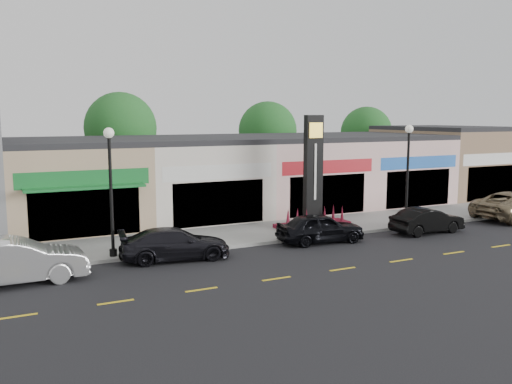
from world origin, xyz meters
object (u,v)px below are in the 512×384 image
Objects in this scene: lamp_west_near at (111,179)px; car_white_van at (14,261)px; lamp_east_near at (408,164)px; pylon_sign at (313,188)px; car_black_sedan at (320,228)px; car_black_conv at (427,220)px; car_dark_sedan at (175,244)px.

lamp_west_near is 1.07× the size of car_white_van.
lamp_east_near is 0.91× the size of pylon_sign.
pylon_sign is (11.00, 1.70, -1.20)m from lamp_west_near.
car_white_van is at bearing -174.59° from lamp_east_near.
car_white_van is at bearing 98.40° from car_black_sedan.
car_black_conv is (15.89, -1.77, -2.81)m from lamp_west_near.
pylon_sign is at bearing -64.09° from car_dark_sedan.
pylon_sign is 1.40× the size of car_black_sedan.
pylon_sign is 6.21m from car_black_conv.
car_white_van is at bearing -166.49° from pylon_sign.
pylon_sign is 1.17× the size of car_white_van.
lamp_west_near is 10.14m from car_black_sedan.
car_black_sedan is at bearing -114.67° from pylon_sign.
lamp_west_near is at bearing 82.72° from car_black_conv.
car_white_van is at bearing -154.28° from lamp_west_near.
lamp_east_near is 1.35× the size of car_black_conv.
car_black_conv is (4.89, -3.47, -1.61)m from pylon_sign.
lamp_east_near is 1.28× the size of car_black_sedan.
car_black_conv is (6.20, -0.61, -0.06)m from car_black_sedan.
lamp_west_near is 5.08m from car_white_van.
lamp_west_near is 16.00m from lamp_east_near.
car_black_sedan is at bearing -6.82° from lamp_west_near.
lamp_east_near reaches higher than car_white_van.
car_black_conv is (13.50, -0.62, -0.01)m from car_dark_sedan.
car_black_sedan is at bearing -87.74° from car_white_van.
car_dark_sedan is at bearing -175.19° from lamp_east_near.
car_black_sedan is 6.23m from car_black_conv.
pylon_sign reaches higher than car_black_sedan.
lamp_west_near is at bearing -171.23° from pylon_sign.
car_white_van is 1.09× the size of car_dark_sedan.
lamp_east_near is at bearing -74.25° from car_black_sedan.
lamp_east_near is at bearing -18.75° from pylon_sign.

